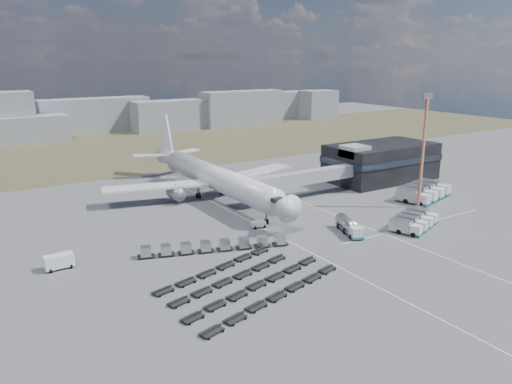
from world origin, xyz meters
TOP-DOWN VIEW (x-y plane):
  - ground at (0.00, 0.00)m, footprint 420.00×420.00m
  - grass_strip at (0.00, 110.00)m, footprint 420.00×90.00m
  - lane_markings at (9.77, 3.00)m, footprint 47.12×110.00m
  - terminal at (47.77, 23.96)m, footprint 30.40×16.40m
  - jet_bridge at (15.90, 20.42)m, footprint 30.30×3.80m
  - airliner at (0.00, 32.38)m, footprint 51.59×64.53m
  - skyline at (-11.72, 148.91)m, footprint 281.09×27.16m
  - fuel_tanker at (10.45, -4.21)m, footprint 5.09×9.19m
  - pushback_tug at (-2.63, 8.00)m, footprint 3.09×2.11m
  - utility_van at (-40.59, 8.31)m, footprint 4.64×2.25m
  - catering_truck at (15.98, 33.09)m, footprint 4.88×7.40m
  - service_trucks_near at (23.75, -8.66)m, footprint 12.68×9.71m
  - service_trucks_far at (42.52, 4.50)m, footprint 15.63×11.16m
  - uld_row at (-15.85, 1.42)m, footprint 25.88×9.92m
  - baggage_dollies at (-18.44, -12.83)m, footprint 30.11×21.40m
  - floodlight_mast at (35.60, 0.25)m, footprint 2.44×1.98m

SIDE VIEW (x-z plane):
  - ground at x=0.00m, z-range 0.00..0.00m
  - grass_strip at x=0.00m, z-range 0.00..0.01m
  - lane_markings at x=9.77m, z-range 0.00..0.01m
  - baggage_dollies at x=-18.44m, z-range 0.00..0.75m
  - pushback_tug at x=-2.63m, z-range 0.00..1.33m
  - uld_row at x=-15.85m, z-range 0.18..1.98m
  - utility_van at x=-40.59m, z-range 0.00..2.41m
  - service_trucks_near at x=23.75m, z-range 0.11..2.60m
  - fuel_tanker at x=10.45m, z-range 0.00..2.89m
  - catering_truck at x=15.98m, z-range 0.04..3.18m
  - service_trucks_far at x=42.52m, z-range 0.14..3.27m
  - jet_bridge at x=15.90m, z-range 1.53..8.58m
  - terminal at x=47.77m, z-range -0.25..10.75m
  - airliner at x=0.00m, z-range -3.52..14.10m
  - skyline at x=-11.72m, z-range -2.12..17.79m
  - floodlight_mast at x=35.60m, z-range 0.03..25.63m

